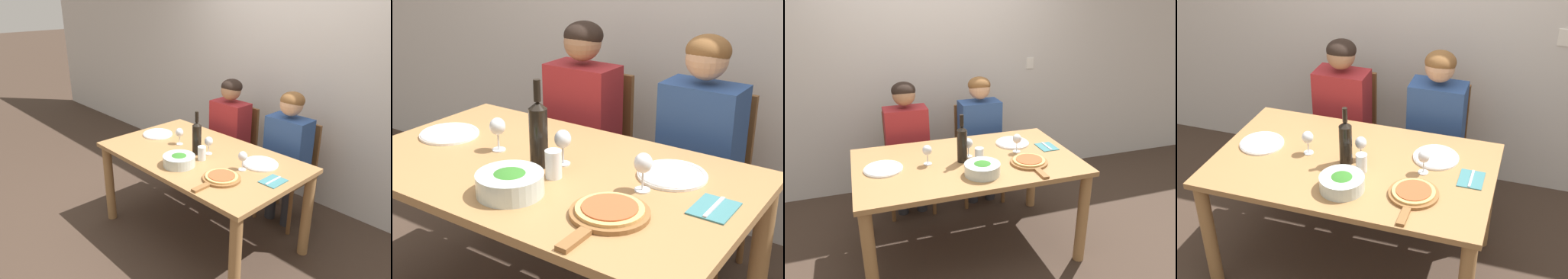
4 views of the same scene
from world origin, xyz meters
The scene contains 17 objects.
ground_plane centered at (0.00, 0.00, 0.00)m, with size 40.00×40.00×0.00m, color #3D2D23.
back_wall centered at (0.00, 1.28, 1.35)m, with size 10.00×0.06×2.70m.
dining_table centered at (0.00, 0.00, 0.66)m, with size 1.67×0.99×0.78m.
chair_left centered at (-0.35, 0.84, 0.51)m, with size 0.42×0.42×0.94m.
chair_right centered at (0.35, 0.84, 0.51)m, with size 0.42×0.42×0.94m.
person_woman centered at (-0.35, 0.73, 0.76)m, with size 0.47×0.51×1.25m.
person_man centered at (0.35, 0.73, 0.76)m, with size 0.47×0.51×1.25m.
wine_bottle centered at (-0.04, -0.01, 0.92)m, with size 0.08×0.08×0.37m.
broccoli_bowl centered at (0.03, -0.27, 0.82)m, with size 0.25×0.25×0.09m.
dinner_plate_left centered at (-0.62, 0.03, 0.79)m, with size 0.28×0.28×0.02m.
dinner_plate_right centered at (0.46, 0.20, 0.79)m, with size 0.28×0.28×0.02m.
pizza_on_board centered at (0.42, -0.21, 0.79)m, with size 0.28×0.42×0.04m.
wine_glass_left centered at (-0.29, 0.02, 0.88)m, with size 0.07×0.07×0.15m.
wine_glass_right centered at (0.42, 0.03, 0.88)m, with size 0.07×0.07×0.15m.
wine_glass_centre centered at (0.03, 0.06, 0.88)m, with size 0.07×0.07×0.15m.
water_tumbler centered at (0.08, -0.06, 0.83)m, with size 0.07×0.07×0.11m.
fork_on_napkin centered at (0.70, 0.04, 0.78)m, with size 0.14×0.18×0.01m.
Camera 3 is at (-0.74, -2.53, 1.96)m, focal length 35.00 mm.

